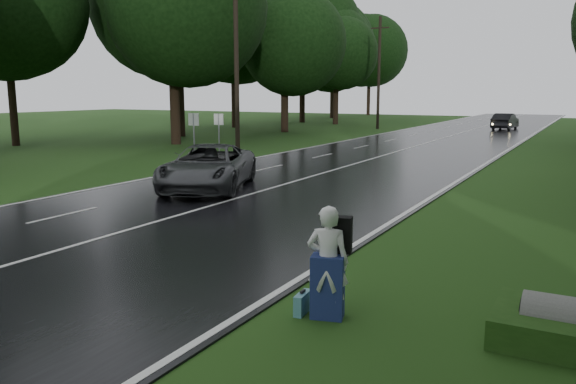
# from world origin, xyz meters

# --- Properties ---
(ground) EXTENTS (160.00, 160.00, 0.00)m
(ground) POSITION_xyz_m (0.00, 0.00, 0.00)
(ground) COLOR #1F4213
(ground) RESTS_ON ground
(road) EXTENTS (12.00, 140.00, 0.04)m
(road) POSITION_xyz_m (0.00, 20.00, 0.02)
(road) COLOR black
(road) RESTS_ON ground
(lane_center) EXTENTS (0.12, 140.00, 0.01)m
(lane_center) POSITION_xyz_m (0.00, 20.00, 0.04)
(lane_center) COLOR silver
(lane_center) RESTS_ON road
(grey_car) EXTENTS (4.74, 6.52, 1.65)m
(grey_car) POSITION_xyz_m (-2.01, 7.81, 0.86)
(grey_car) COLOR #414345
(grey_car) RESTS_ON road
(far_car) EXTENTS (2.01, 4.82, 1.55)m
(far_car) POSITION_xyz_m (2.73, 48.96, 0.82)
(far_car) COLOR black
(far_car) RESTS_ON road
(hitchhiker) EXTENTS (0.77, 0.73, 1.86)m
(hitchhiker) POSITION_xyz_m (7.04, -1.22, 0.86)
(hitchhiker) COLOR silver
(hitchhiker) RESTS_ON ground
(suitcase) EXTENTS (0.19, 0.50, 0.35)m
(suitcase) POSITION_xyz_m (6.60, -1.27, 0.17)
(suitcase) COLOR teal
(suitcase) RESTS_ON ground
(culvert) EXTENTS (1.42, 0.71, 0.71)m
(culvert) POSITION_xyz_m (10.61, -0.48, 0.00)
(culvert) COLOR slate
(culvert) RESTS_ON ground
(utility_pole_mid) EXTENTS (1.80, 0.28, 10.93)m
(utility_pole_mid) POSITION_xyz_m (-8.50, 19.61, 0.00)
(utility_pole_mid) COLOR black
(utility_pole_mid) RESTS_ON ground
(utility_pole_far) EXTENTS (1.80, 0.28, 10.71)m
(utility_pole_far) POSITION_xyz_m (-8.50, 44.47, 0.00)
(utility_pole_far) COLOR black
(utility_pole_far) RESTS_ON ground
(road_sign_a) EXTENTS (0.62, 0.10, 2.57)m
(road_sign_a) POSITION_xyz_m (-7.20, 13.70, 0.00)
(road_sign_a) COLOR white
(road_sign_a) RESTS_ON ground
(road_sign_b) EXTENTS (0.59, 0.10, 2.47)m
(road_sign_b) POSITION_xyz_m (-7.20, 15.86, 0.00)
(road_sign_b) COLOR white
(road_sign_b) RESTS_ON ground
(tree_left_d) EXTENTS (10.03, 10.03, 15.68)m
(tree_left_d) POSITION_xyz_m (-15.31, 22.08, 0.00)
(tree_left_d) COLOR black
(tree_left_d) RESTS_ON ground
(tree_left_e) EXTENTS (8.43, 8.43, 13.18)m
(tree_left_e) POSITION_xyz_m (-14.53, 36.46, 0.00)
(tree_left_e) COLOR black
(tree_left_e) RESTS_ON ground
(tree_left_f) EXTENTS (9.12, 9.12, 14.24)m
(tree_left_f) POSITION_xyz_m (-15.53, 50.16, 0.00)
(tree_left_f) COLOR black
(tree_left_f) RESTS_ON ground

